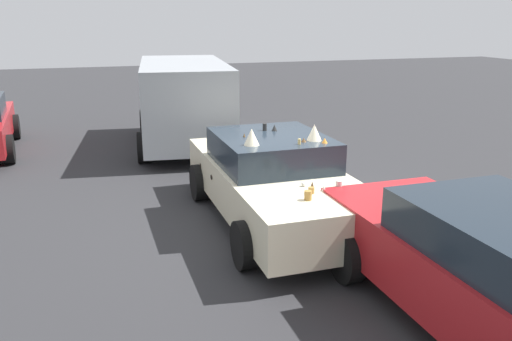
# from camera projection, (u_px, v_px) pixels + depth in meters

# --- Properties ---
(ground_plane) EXTENTS (60.00, 60.00, 0.00)m
(ground_plane) POSITION_uv_depth(u_px,v_px,m) (273.00, 221.00, 8.57)
(ground_plane) COLOR #2D2D30
(art_car_decorated) EXTENTS (4.63, 2.09, 1.67)m
(art_car_decorated) POSITION_uv_depth(u_px,v_px,m) (273.00, 179.00, 8.39)
(art_car_decorated) COLOR beige
(art_car_decorated) RESTS_ON ground
(parked_van_behind_right) EXTENTS (5.22, 2.81, 2.15)m
(parked_van_behind_right) POSITION_uv_depth(u_px,v_px,m) (184.00, 100.00, 13.32)
(parked_van_behind_right) COLOR #9EA3A8
(parked_van_behind_right) RESTS_ON ground
(parked_sedan_near_left) EXTENTS (4.47, 1.97, 1.43)m
(parked_sedan_near_left) POSITION_uv_depth(u_px,v_px,m) (489.00, 269.00, 5.38)
(parked_sedan_near_left) COLOR red
(parked_sedan_near_left) RESTS_ON ground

